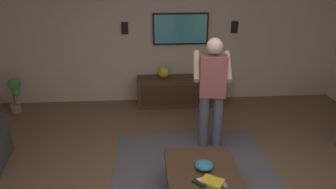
# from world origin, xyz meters

# --- Properties ---
(wall_back_tv) EXTENTS (0.10, 6.89, 2.68)m
(wall_back_tv) POSITION_xyz_m (3.16, 0.00, 1.34)
(wall_back_tv) COLOR #BCA893
(wall_back_tv) RESTS_ON ground
(area_rug) EXTENTS (2.79, 2.12, 0.01)m
(area_rug) POSITION_xyz_m (0.23, -0.13, 0.01)
(area_rug) COLOR #514C56
(area_rug) RESTS_ON ground
(coffee_table) EXTENTS (1.00, 0.80, 0.40)m
(coffee_table) POSITION_xyz_m (0.03, -0.13, 0.30)
(coffee_table) COLOR #422B1C
(coffee_table) RESTS_ON ground
(media_console) EXTENTS (0.45, 1.70, 0.55)m
(media_console) POSITION_xyz_m (2.82, -0.20, 0.28)
(media_console) COLOR #422B1C
(media_console) RESTS_ON ground
(tv) EXTENTS (0.05, 1.05, 0.59)m
(tv) POSITION_xyz_m (3.06, -0.20, 1.44)
(tv) COLOR black
(person_standing) EXTENTS (0.58, 0.58, 1.64)m
(person_standing) POSITION_xyz_m (1.21, -0.45, 0.93)
(person_standing) COLOR #4C5166
(person_standing) RESTS_ON ground
(potted_plant_short) EXTENTS (0.23, 0.26, 0.68)m
(potted_plant_short) POSITION_xyz_m (2.63, 2.85, 0.41)
(potted_plant_short) COLOR #9E6B4C
(potted_plant_short) RESTS_ON ground
(bowl) EXTENTS (0.20, 0.20, 0.09)m
(bowl) POSITION_xyz_m (0.07, -0.15, 0.45)
(bowl) COLOR teal
(bowl) RESTS_ON coffee_table
(remote_white) EXTENTS (0.09, 0.16, 0.02)m
(remote_white) POSITION_xyz_m (-0.14, -0.11, 0.41)
(remote_white) COLOR white
(remote_white) RESTS_ON coffee_table
(remote_black) EXTENTS (0.14, 0.13, 0.02)m
(remote_black) POSITION_xyz_m (-0.21, -0.05, 0.41)
(remote_black) COLOR black
(remote_black) RESTS_ON coffee_table
(remote_grey) EXTENTS (0.15, 0.06, 0.02)m
(remote_grey) POSITION_xyz_m (-0.22, -0.30, 0.41)
(remote_grey) COLOR slate
(remote_grey) RESTS_ON coffee_table
(book) EXTENTS (0.26, 0.27, 0.04)m
(book) POSITION_xyz_m (-0.20, -0.19, 0.42)
(book) COLOR gold
(book) RESTS_ON coffee_table
(vase_round) EXTENTS (0.22, 0.22, 0.22)m
(vase_round) POSITION_xyz_m (2.85, 0.13, 0.66)
(vase_round) COLOR gold
(vase_round) RESTS_ON media_console
(wall_speaker_left) EXTENTS (0.06, 0.12, 0.22)m
(wall_speaker_left) POSITION_xyz_m (3.08, -1.24, 1.46)
(wall_speaker_left) COLOR black
(wall_speaker_right) EXTENTS (0.06, 0.12, 0.22)m
(wall_speaker_right) POSITION_xyz_m (3.08, 0.84, 1.46)
(wall_speaker_right) COLOR black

